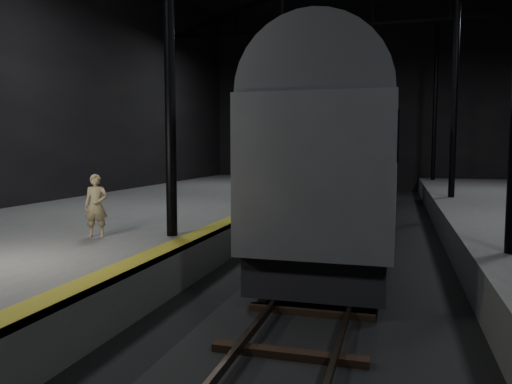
% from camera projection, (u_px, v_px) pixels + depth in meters
% --- Properties ---
extents(ground, '(44.00, 44.00, 0.00)m').
position_uv_depth(ground, '(344.00, 252.00, 15.19)').
color(ground, black).
rests_on(ground, ground).
extents(platform_left, '(9.00, 43.80, 1.00)m').
position_uv_depth(platform_left, '(125.00, 225.00, 17.19)').
color(platform_left, '#51514E').
rests_on(platform_left, ground).
extents(tactile_strip, '(0.50, 43.80, 0.01)m').
position_uv_depth(tactile_strip, '(242.00, 215.00, 15.99)').
color(tactile_strip, olive).
rests_on(tactile_strip, platform_left).
extents(track, '(2.40, 43.00, 0.24)m').
position_uv_depth(track, '(344.00, 249.00, 15.19)').
color(track, '#3F3328').
rests_on(track, ground).
extents(train, '(3.09, 20.66, 5.52)m').
position_uv_depth(train, '(356.00, 150.00, 18.80)').
color(train, '#979A9E').
rests_on(train, ground).
extents(woman, '(0.65, 0.54, 1.53)m').
position_uv_depth(woman, '(96.00, 206.00, 12.02)').
color(woman, tan).
rests_on(woman, platform_left).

